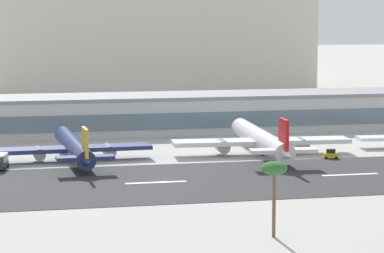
{
  "coord_description": "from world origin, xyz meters",
  "views": [
    {
      "loc": [
        -29.54,
        -166.72,
        32.63
      ],
      "look_at": [
        13.38,
        34.66,
        6.09
      ],
      "focal_mm": 82.43,
      "sensor_mm": 36.0,
      "label": 1
    }
  ],
  "objects_px": {
    "airliner_red_tail_gate_2": "(262,141)",
    "distant_hotel_block": "(151,32)",
    "terminal_building": "(136,114)",
    "service_box_truck_0": "(0,161)",
    "service_baggage_tug_1": "(331,154)",
    "airliner_gold_tail_gate_1": "(75,148)",
    "palm_tree_2": "(274,171)"
  },
  "relations": [
    {
      "from": "distant_hotel_block",
      "to": "service_baggage_tug_1",
      "type": "relative_size",
      "value": 40.17
    },
    {
      "from": "terminal_building",
      "to": "service_box_truck_0",
      "type": "height_order",
      "value": "terminal_building"
    },
    {
      "from": "airliner_red_tail_gate_2",
      "to": "palm_tree_2",
      "type": "bearing_deg",
      "value": 167.76
    },
    {
      "from": "airliner_gold_tail_gate_1",
      "to": "service_box_truck_0",
      "type": "relative_size",
      "value": 7.29
    },
    {
      "from": "airliner_gold_tail_gate_1",
      "to": "distant_hotel_block",
      "type": "bearing_deg",
      "value": -17.31
    },
    {
      "from": "service_baggage_tug_1",
      "to": "distant_hotel_block",
      "type": "bearing_deg",
      "value": 104.99
    },
    {
      "from": "airliner_red_tail_gate_2",
      "to": "service_baggage_tug_1",
      "type": "relative_size",
      "value": 14.8
    },
    {
      "from": "airliner_gold_tail_gate_1",
      "to": "service_baggage_tug_1",
      "type": "bearing_deg",
      "value": -100.97
    },
    {
      "from": "airliner_gold_tail_gate_1",
      "to": "airliner_red_tail_gate_2",
      "type": "relative_size",
      "value": 0.9
    },
    {
      "from": "terminal_building",
      "to": "distant_hotel_block",
      "type": "bearing_deg",
      "value": 78.88
    },
    {
      "from": "distant_hotel_block",
      "to": "service_box_truck_0",
      "type": "xyz_separation_m",
      "value": [
        -64.65,
        -195.67,
        -22.59
      ]
    },
    {
      "from": "service_box_truck_0",
      "to": "terminal_building",
      "type": "bearing_deg",
      "value": 156.27
    },
    {
      "from": "terminal_building",
      "to": "airliner_red_tail_gate_2",
      "type": "xyz_separation_m",
      "value": [
        22.92,
        -44.9,
        -1.77
      ]
    },
    {
      "from": "service_box_truck_0",
      "to": "palm_tree_2",
      "type": "bearing_deg",
      "value": 42.33
    },
    {
      "from": "airliner_gold_tail_gate_1",
      "to": "airliner_red_tail_gate_2",
      "type": "xyz_separation_m",
      "value": [
        43.19,
        -0.15,
        0.33
      ]
    },
    {
      "from": "terminal_building",
      "to": "palm_tree_2",
      "type": "distance_m",
      "value": 117.62
    },
    {
      "from": "terminal_building",
      "to": "airliner_red_tail_gate_2",
      "type": "bearing_deg",
      "value": -62.96
    },
    {
      "from": "distant_hotel_block",
      "to": "service_baggage_tug_1",
      "type": "bearing_deg",
      "value": -87.56
    },
    {
      "from": "service_baggage_tug_1",
      "to": "terminal_building",
      "type": "bearing_deg",
      "value": 137.29
    },
    {
      "from": "airliner_red_tail_gate_2",
      "to": "palm_tree_2",
      "type": "relative_size",
      "value": 4.54
    },
    {
      "from": "service_box_truck_0",
      "to": "service_baggage_tug_1",
      "type": "relative_size",
      "value": 1.83
    },
    {
      "from": "terminal_building",
      "to": "airliner_red_tail_gate_2",
      "type": "distance_m",
      "value": 50.44
    },
    {
      "from": "terminal_building",
      "to": "service_baggage_tug_1",
      "type": "bearing_deg",
      "value": -55.26
    },
    {
      "from": "terminal_building",
      "to": "airliner_gold_tail_gate_1",
      "type": "height_order",
      "value": "terminal_building"
    },
    {
      "from": "airliner_gold_tail_gate_1",
      "to": "palm_tree_2",
      "type": "distance_m",
      "value": 76.68
    },
    {
      "from": "terminal_building",
      "to": "distant_hotel_block",
      "type": "distance_m",
      "value": 147.85
    },
    {
      "from": "terminal_building",
      "to": "palm_tree_2",
      "type": "height_order",
      "value": "palm_tree_2"
    },
    {
      "from": "service_baggage_tug_1",
      "to": "airliner_red_tail_gate_2",
      "type": "bearing_deg",
      "value": 162.48
    },
    {
      "from": "distant_hotel_block",
      "to": "service_baggage_tug_1",
      "type": "distance_m",
      "value": 198.25
    },
    {
      "from": "service_baggage_tug_1",
      "to": "palm_tree_2",
      "type": "relative_size",
      "value": 0.31
    },
    {
      "from": "airliner_red_tail_gate_2",
      "to": "distant_hotel_block",
      "type": "bearing_deg",
      "value": 1.43
    },
    {
      "from": "service_baggage_tug_1",
      "to": "service_box_truck_0",
      "type": "bearing_deg",
      "value": -168.25
    }
  ]
}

